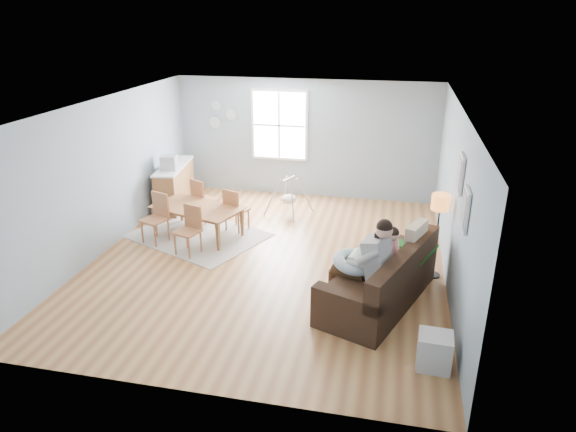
% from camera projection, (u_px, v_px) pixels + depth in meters
% --- Properties ---
extents(room, '(8.40, 9.40, 3.90)m').
position_uv_depth(room, '(267.00, 123.00, 8.18)').
color(room, '#995E36').
extents(window, '(1.32, 0.08, 1.62)m').
position_uv_depth(window, '(279.00, 125.00, 11.73)').
color(window, white).
rests_on(window, room).
extents(pictures, '(0.05, 1.34, 0.74)m').
position_uv_depth(pictures, '(463.00, 190.00, 6.86)').
color(pictures, white).
rests_on(pictures, room).
extents(wall_plates, '(0.67, 0.02, 0.66)m').
position_uv_depth(wall_plates, '(221.00, 115.00, 11.94)').
color(wall_plates, '#A5BCC6').
rests_on(wall_plates, room).
extents(sofa, '(1.75, 2.50, 0.93)m').
position_uv_depth(sofa, '(383.00, 283.00, 7.61)').
color(sofa, black).
rests_on(sofa, room).
extents(green_throw, '(1.28, 1.17, 0.04)m').
position_uv_depth(green_throw, '(398.00, 247.00, 8.16)').
color(green_throw, '#145719').
rests_on(green_throw, sofa).
extents(beige_pillow, '(0.35, 0.57, 0.56)m').
position_uv_depth(beige_pillow, '(416.00, 241.00, 7.77)').
color(beige_pillow, '#BDA990').
rests_on(beige_pillow, sofa).
extents(father, '(1.10, 0.71, 1.48)m').
position_uv_depth(father, '(366.00, 261.00, 7.26)').
color(father, gray).
rests_on(father, sofa).
extents(nursing_pillow, '(0.87, 0.86, 0.26)m').
position_uv_depth(nursing_pillow, '(355.00, 262.00, 7.37)').
color(nursing_pillow, '#A8BED2').
rests_on(nursing_pillow, father).
extents(infant, '(0.22, 0.41, 0.15)m').
position_uv_depth(infant, '(356.00, 255.00, 7.37)').
color(infant, silver).
rests_on(infant, nursing_pillow).
extents(toddler, '(0.62, 0.46, 0.92)m').
position_uv_depth(toddler, '(385.00, 248.00, 7.66)').
color(toddler, silver).
rests_on(toddler, sofa).
extents(floor_lamp, '(0.29, 0.29, 1.42)m').
position_uv_depth(floor_lamp, '(440.00, 209.00, 8.07)').
color(floor_lamp, black).
rests_on(floor_lamp, room).
extents(storage_cube, '(0.43, 0.39, 0.46)m').
position_uv_depth(storage_cube, '(434.00, 351.00, 6.25)').
color(storage_cube, silver).
rests_on(storage_cube, room).
extents(rug, '(2.93, 2.63, 0.01)m').
position_uv_depth(rug, '(198.00, 235.00, 10.02)').
color(rug, '#A39E95').
rests_on(rug, room).
extents(dining_table, '(1.89, 1.40, 0.59)m').
position_uv_depth(dining_table, '(197.00, 222.00, 9.91)').
color(dining_table, brown).
rests_on(dining_table, rug).
extents(chair_sw, '(0.55, 0.55, 0.94)m').
position_uv_depth(chair_sw, '(157.00, 214.00, 9.61)').
color(chair_sw, brown).
rests_on(chair_sw, rug).
extents(chair_se, '(0.50, 0.50, 0.88)m').
position_uv_depth(chair_se, '(190.00, 227.00, 9.16)').
color(chair_se, brown).
rests_on(chair_se, rug).
extents(chair_nw, '(0.56, 0.56, 0.92)m').
position_uv_depth(chair_nw, '(202.00, 198.00, 10.51)').
color(chair_nw, brown).
rests_on(chair_nw, rug).
extents(chair_ne, '(0.51, 0.51, 0.88)m').
position_uv_depth(chair_ne, '(234.00, 208.00, 10.05)').
color(chair_ne, brown).
rests_on(chair_ne, rug).
extents(counter, '(0.72, 1.73, 0.94)m').
position_uv_depth(counter, '(175.00, 185.00, 11.41)').
color(counter, brown).
rests_on(counter, room).
extents(monitor, '(0.37, 0.35, 0.31)m').
position_uv_depth(monitor, '(169.00, 162.00, 10.89)').
color(monitor, '#A7A6AB').
rests_on(monitor, counter).
extents(baby_swing, '(1.02, 1.03, 0.81)m').
position_uv_depth(baby_swing, '(289.00, 198.00, 10.95)').
color(baby_swing, '#A7A6AB').
rests_on(baby_swing, room).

